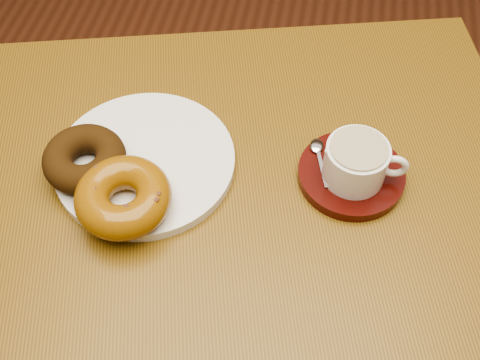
% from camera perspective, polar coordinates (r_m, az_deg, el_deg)
% --- Properties ---
extents(ground, '(6.00, 6.00, 0.00)m').
position_cam_1_polar(ground, '(1.71, 6.84, -8.59)').
color(ground, '#5C2F1D').
rests_on(ground, ground).
extents(cafe_table, '(1.02, 0.86, 0.82)m').
position_cam_1_polar(cafe_table, '(0.95, -1.20, -5.24)').
color(cafe_table, brown).
rests_on(cafe_table, ground).
extents(donut_plate, '(0.36, 0.36, 0.02)m').
position_cam_1_polar(donut_plate, '(0.87, -9.00, 1.75)').
color(donut_plate, white).
rests_on(donut_plate, cafe_table).
extents(donut_cinnamon, '(0.12, 0.12, 0.04)m').
position_cam_1_polar(donut_cinnamon, '(0.85, -14.53, 1.95)').
color(donut_cinnamon, '#321D0A').
rests_on(donut_cinnamon, donut_plate).
extents(donut_caramel, '(0.18, 0.18, 0.05)m').
position_cam_1_polar(donut_caramel, '(0.79, -11.02, -1.60)').
color(donut_caramel, '#85540E').
rests_on(donut_caramel, donut_plate).
extents(saucer, '(0.17, 0.17, 0.02)m').
position_cam_1_polar(saucer, '(0.85, 10.49, 0.50)').
color(saucer, '#350A07').
rests_on(saucer, cafe_table).
extents(coffee_cup, '(0.11, 0.09, 0.06)m').
position_cam_1_polar(coffee_cup, '(0.82, 11.04, 1.71)').
color(coffee_cup, white).
rests_on(coffee_cup, saucer).
extents(teaspoon, '(0.03, 0.09, 0.01)m').
position_cam_1_polar(teaspoon, '(0.86, 7.38, 2.83)').
color(teaspoon, silver).
rests_on(teaspoon, saucer).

